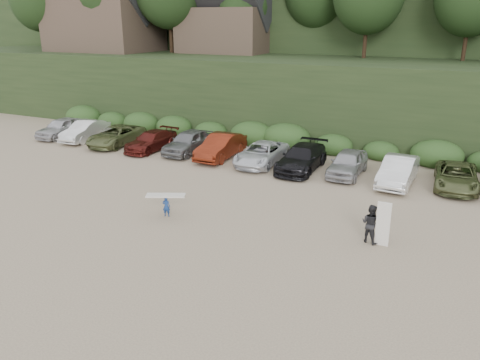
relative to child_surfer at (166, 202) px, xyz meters
The scene contains 4 objects.
ground 3.42m from the child_surfer, ahead, with size 120.00×120.00×0.00m, color tan.
parked_cars 9.96m from the child_surfer, 91.11° to the left, with size 34.01×5.75×1.63m.
child_surfer is the anchor object (origin of this frame).
adult_surfer 9.52m from the child_surfer, ahead, with size 1.31×0.89×2.01m.
Camera 1 is at (8.67, -17.30, 9.02)m, focal length 35.00 mm.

